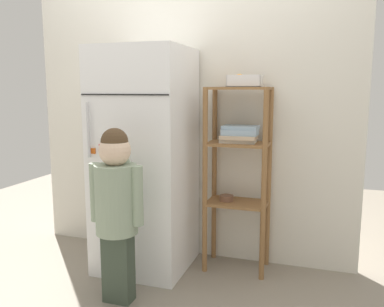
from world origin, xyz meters
TOP-DOWN VIEW (x-y plane):
  - ground_plane at (0.00, 0.00)m, footprint 6.00×6.00m
  - kitchen_wall_back at (0.00, 0.35)m, footprint 2.54×0.03m
  - refrigerator at (-0.21, 0.02)m, footprint 0.62×0.64m
  - child_standing at (-0.16, -0.50)m, footprint 0.35×0.26m
  - pantry_shelf_unit at (0.43, 0.18)m, footprint 0.44×0.29m
  - fruit_bin at (0.45, 0.19)m, footprint 0.23×0.14m

SIDE VIEW (x-z plane):
  - ground_plane at x=0.00m, z-range 0.00..0.00m
  - child_standing at x=-0.16m, z-range 0.11..1.19m
  - refrigerator at x=-0.21m, z-range 0.00..1.58m
  - pantry_shelf_unit at x=0.43m, z-range 0.17..1.48m
  - kitchen_wall_back at x=0.00m, z-range 0.00..2.08m
  - fruit_bin at x=0.45m, z-range 1.31..1.39m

